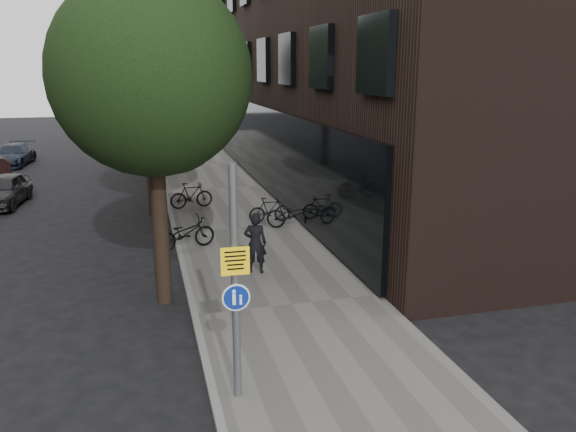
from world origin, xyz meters
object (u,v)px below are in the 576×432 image
object	(u,v)px
parked_bike_facade_near	(294,214)
parked_car_near	(3,190)
signpost	(235,284)
pedestrian	(255,243)

from	to	relation	value
parked_bike_facade_near	parked_car_near	bearing A→B (deg)	76.99
parked_car_near	parked_bike_facade_near	bearing A→B (deg)	-26.49
parked_bike_facade_near	parked_car_near	size ratio (longest dim) A/B	0.50
signpost	parked_car_near	distance (m)	17.57
pedestrian	parked_bike_facade_near	distance (m)	4.42
pedestrian	parked_bike_facade_near	bearing A→B (deg)	-102.64
parked_bike_facade_near	parked_car_near	xyz separation A→B (m)	(-10.45, 6.61, 0.02)
signpost	pedestrian	distance (m)	5.96
pedestrian	parked_car_near	distance (m)	13.36
signpost	parked_bike_facade_near	size ratio (longest dim) A/B	2.08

